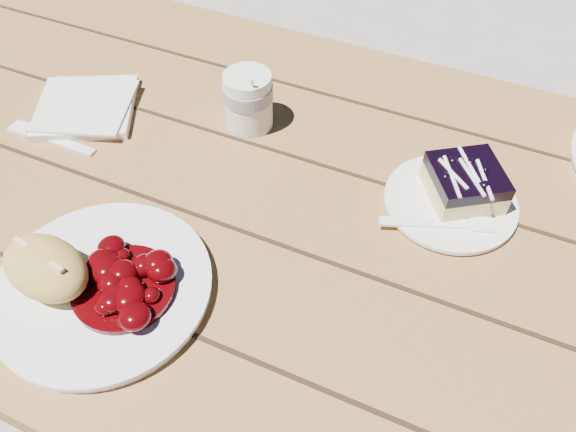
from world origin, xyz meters
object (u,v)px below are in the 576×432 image
at_px(dessert_plate, 450,203).
at_px(blueberry_cake, 465,182).
at_px(picnic_table, 268,258).
at_px(bread_roll, 46,268).
at_px(main_plate, 103,289).
at_px(coffee_cup, 248,101).

relative_size(dessert_plate, blueberry_cake, 1.39).
height_order(picnic_table, dessert_plate, dessert_plate).
relative_size(picnic_table, blueberry_cake, 15.87).
height_order(picnic_table, blueberry_cake, blueberry_cake).
xyz_separation_m(picnic_table, bread_roll, (-0.16, -0.25, 0.21)).
relative_size(bread_roll, dessert_plate, 0.66).
relative_size(main_plate, bread_roll, 2.22).
height_order(dessert_plate, blueberry_cake, blueberry_cake).
distance_m(main_plate, blueberry_cake, 0.49).
bearing_deg(main_plate, blueberry_cake, 42.21).
bearing_deg(blueberry_cake, coffee_cup, 141.60).
xyz_separation_m(picnic_table, main_plate, (-0.11, -0.23, 0.17)).
xyz_separation_m(picnic_table, blueberry_cake, (0.25, 0.09, 0.20)).
distance_m(main_plate, bread_roll, 0.07).
xyz_separation_m(picnic_table, dessert_plate, (0.24, 0.08, 0.17)).
bearing_deg(dessert_plate, coffee_cup, 172.69).
xyz_separation_m(picnic_table, coffee_cup, (-0.08, 0.12, 0.21)).
distance_m(bread_roll, coffee_cup, 0.38).
bearing_deg(bread_roll, picnic_table, 57.61).
height_order(dessert_plate, coffee_cup, coffee_cup).
relative_size(picnic_table, dessert_plate, 11.40).
bearing_deg(picnic_table, blueberry_cake, 20.18).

